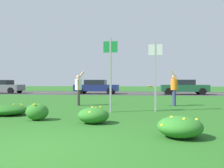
# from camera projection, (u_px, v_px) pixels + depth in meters

# --- Properties ---
(ground_plane) EXTENTS (120.00, 120.00, 0.00)m
(ground_plane) POSITION_uv_depth(u_px,v_px,m) (114.00, 101.00, 15.23)
(ground_plane) COLOR #26601E
(highway_strip) EXTENTS (120.00, 9.46, 0.01)m
(highway_strip) POSITION_uv_depth(u_px,v_px,m) (127.00, 93.00, 26.41)
(highway_strip) COLOR #38383A
(highway_strip) RESTS_ON ground
(highway_center_stripe) EXTENTS (120.00, 0.16, 0.00)m
(highway_center_stripe) POSITION_uv_depth(u_px,v_px,m) (127.00, 93.00, 26.41)
(highway_center_stripe) COLOR yellow
(highway_center_stripe) RESTS_ON ground
(daylily_clump_near_camera) EXTENTS (0.96, 0.93, 0.46)m
(daylily_clump_near_camera) POSITION_uv_depth(u_px,v_px,m) (180.00, 127.00, 5.06)
(daylily_clump_near_camera) COLOR #2D7526
(daylily_clump_near_camera) RESTS_ON ground
(daylily_clump_front_right) EXTENTS (0.90, 0.81, 0.49)m
(daylily_clump_front_right) POSITION_uv_depth(u_px,v_px,m) (93.00, 115.00, 6.82)
(daylily_clump_front_right) COLOR #2D7526
(daylily_clump_front_right) RESTS_ON ground
(daylily_clump_front_center) EXTENTS (1.30, 1.19, 0.40)m
(daylily_clump_front_center) POSITION_uv_depth(u_px,v_px,m) (9.00, 110.00, 8.52)
(daylily_clump_front_center) COLOR #23661E
(daylily_clump_front_center) RESTS_ON ground
(daylily_clump_front_left) EXTENTS (0.71, 0.62, 0.54)m
(daylily_clump_front_left) POSITION_uv_depth(u_px,v_px,m) (37.00, 112.00, 7.40)
(daylily_clump_front_left) COLOR #2D7526
(daylily_clump_front_left) RESTS_ON ground
(sign_post_near_path) EXTENTS (0.56, 0.10, 2.93)m
(sign_post_near_path) POSITION_uv_depth(u_px,v_px,m) (111.00, 68.00, 9.39)
(sign_post_near_path) COLOR #93969B
(sign_post_near_path) RESTS_ON ground
(sign_post_by_roadside) EXTENTS (0.56, 0.10, 2.86)m
(sign_post_by_roadside) POSITION_uv_depth(u_px,v_px,m) (155.00, 69.00, 9.70)
(sign_post_by_roadside) COLOR #93969B
(sign_post_by_roadside) RESTS_ON ground
(person_thrower_white_shirt) EXTENTS (0.42, 0.51, 1.75)m
(person_thrower_white_shirt) POSITION_uv_depth(u_px,v_px,m) (78.00, 87.00, 12.17)
(person_thrower_white_shirt) COLOR silver
(person_thrower_white_shirt) RESTS_ON ground
(person_catcher_orange_shirt) EXTENTS (0.40, 0.51, 1.79)m
(person_catcher_orange_shirt) POSITION_uv_depth(u_px,v_px,m) (174.00, 87.00, 11.94)
(person_catcher_orange_shirt) COLOR orange
(person_catcher_orange_shirt) RESTS_ON ground
(frisbee_orange) EXTENTS (0.25, 0.25, 0.11)m
(frisbee_orange) POSITION_uv_depth(u_px,v_px,m) (150.00, 86.00, 11.70)
(frisbee_orange) COLOR orange
(car_gray_leftmost) EXTENTS (4.50, 2.00, 1.45)m
(car_gray_leftmost) POSITION_uv_depth(u_px,v_px,m) (2.00, 86.00, 26.22)
(car_gray_leftmost) COLOR slate
(car_gray_leftmost) RESTS_ON ground
(car_navy_center_left) EXTENTS (4.50, 2.00, 1.45)m
(car_navy_center_left) POSITION_uv_depth(u_px,v_px,m) (96.00, 87.00, 24.73)
(car_navy_center_left) COLOR navy
(car_navy_center_left) RESTS_ON ground
(car_dark_green_center_right) EXTENTS (4.50, 2.00, 1.45)m
(car_dark_green_center_right) POSITION_uv_depth(u_px,v_px,m) (184.00, 87.00, 23.50)
(car_dark_green_center_right) COLOR #194C2D
(car_dark_green_center_right) RESTS_ON ground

